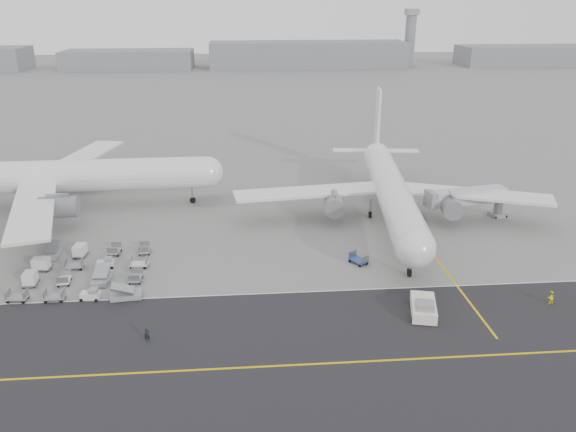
{
  "coord_description": "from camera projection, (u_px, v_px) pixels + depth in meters",
  "views": [
    {
      "loc": [
        1.57,
        -67.59,
        36.33
      ],
      "look_at": [
        8.16,
        12.0,
        5.38
      ],
      "focal_mm": 35.0,
      "sensor_mm": 36.0,
      "label": 1
    }
  ],
  "objects": [
    {
      "name": "ground",
      "position": [
        235.0,
        287.0,
        75.81
      ],
      "size": [
        700.0,
        700.0,
        0.0
      ],
      "primitive_type": "plane",
      "color": "gray",
      "rests_on": "ground"
    },
    {
      "name": "taxiway",
      "position": [
        282.0,
        366.0,
        59.49
      ],
      "size": [
        220.0,
        59.0,
        0.03
      ],
      "color": "#262528",
      "rests_on": "ground"
    },
    {
      "name": "horizon_buildings",
      "position": [
        290.0,
        67.0,
        319.73
      ],
      "size": [
        520.0,
        28.0,
        28.0
      ],
      "primitive_type": null,
      "color": "gray",
      "rests_on": "ground"
    },
    {
      "name": "control_tower",
      "position": [
        410.0,
        36.0,
        323.89
      ],
      "size": [
        7.0,
        7.0,
        31.25
      ],
      "color": "gray",
      "rests_on": "ground"
    },
    {
      "name": "airliner_a",
      "position": [
        58.0,
        176.0,
        102.68
      ],
      "size": [
        60.6,
        59.92,
        20.9
      ],
      "rotation": [
        0.0,
        0.0,
        1.59
      ],
      "color": "white",
      "rests_on": "ground"
    },
    {
      "name": "airliner_b",
      "position": [
        391.0,
        189.0,
        97.41
      ],
      "size": [
        54.75,
        55.65,
        19.23
      ],
      "rotation": [
        0.0,
        0.0,
        -0.12
      ],
      "color": "white",
      "rests_on": "ground"
    },
    {
      "name": "pushback_tug",
      "position": [
        423.0,
        307.0,
        68.94
      ],
      "size": [
        4.24,
        8.09,
        2.28
      ],
      "rotation": [
        0.0,
        0.0,
        -0.24
      ],
      "color": "white",
      "rests_on": "ground"
    },
    {
      "name": "jet_bridge",
      "position": [
        467.0,
        198.0,
        97.44
      ],
      "size": [
        15.63,
        5.48,
        5.83
      ],
      "rotation": [
        0.0,
        0.0,
        0.17
      ],
      "color": "gray",
      "rests_on": "ground"
    },
    {
      "name": "gse_cluster",
      "position": [
        87.0,
        275.0,
        78.96
      ],
      "size": [
        21.8,
        21.02,
        1.95
      ],
      "primitive_type": null,
      "rotation": [
        0.0,
        0.0,
        0.0
      ],
      "color": "gray",
      "rests_on": "ground"
    },
    {
      "name": "stray_dolly",
      "position": [
        358.0,
        263.0,
        82.57
      ],
      "size": [
        2.87,
        3.15,
        1.65
      ],
      "primitive_type": null,
      "rotation": [
        0.0,
        0.0,
        0.59
      ],
      "color": "silver",
      "rests_on": "ground"
    },
    {
      "name": "ground_crew_a",
      "position": [
        147.0,
        335.0,
        63.43
      ],
      "size": [
        0.71,
        0.56,
        1.72
      ],
      "primitive_type": "imported",
      "rotation": [
        0.0,
        0.0,
        0.26
      ],
      "color": "black",
      "rests_on": "ground"
    },
    {
      "name": "ground_crew_b",
      "position": [
        550.0,
        297.0,
        71.27
      ],
      "size": [
        1.02,
        0.88,
        1.82
      ],
      "primitive_type": "imported",
      "rotation": [
        0.0,
        0.0,
        3.38
      ],
      "color": "yellow",
      "rests_on": "ground"
    }
  ]
}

